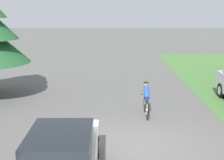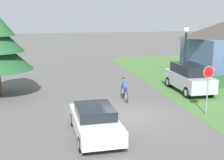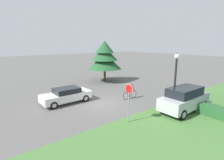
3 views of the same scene
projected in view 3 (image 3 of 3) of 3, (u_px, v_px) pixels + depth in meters
name	position (u px, v px, depth m)	size (l,w,h in m)	color
ground_plane	(100.00, 103.00, 16.12)	(140.00, 140.00, 0.00)	#5B5956
sedan_left_lane	(66.00, 95.00, 16.24)	(1.99, 4.54, 1.41)	silver
cyclist	(130.00, 92.00, 17.41)	(0.44, 1.82, 1.47)	black
parked_suv_right	(184.00, 99.00, 14.16)	(1.98, 4.76, 2.00)	#B7B7BC
stop_sign	(129.00, 96.00, 11.97)	(0.65, 0.08, 2.76)	gray
street_lamp	(176.00, 74.00, 13.89)	(0.39, 0.39, 4.73)	black
conifer_tall_near	(105.00, 57.00, 24.72)	(4.74, 4.74, 5.79)	#4C3823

